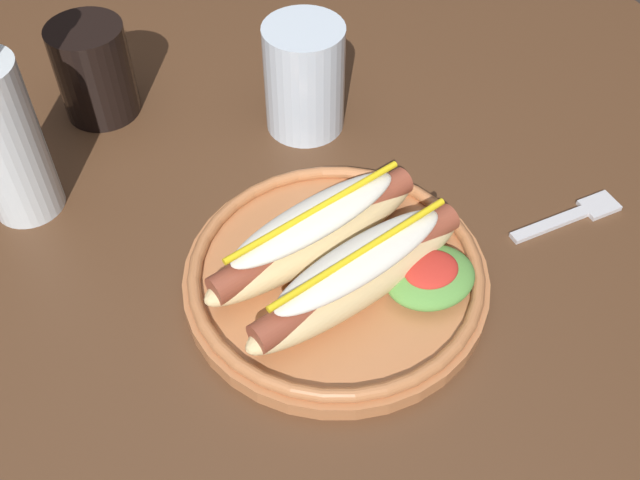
# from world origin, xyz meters

# --- Properties ---
(ground_plane) EXTENTS (8.00, 8.00, 0.00)m
(ground_plane) POSITION_xyz_m (0.00, 0.00, 0.00)
(ground_plane) COLOR #2D2826
(dining_table) EXTENTS (1.10, 0.93, 0.74)m
(dining_table) POSITION_xyz_m (0.00, 0.00, 0.63)
(dining_table) COLOR #51331E
(dining_table) RESTS_ON ground_plane
(hot_dog_plate) EXTENTS (0.27, 0.27, 0.08)m
(hot_dog_plate) POSITION_xyz_m (-0.03, -0.19, 0.77)
(hot_dog_plate) COLOR #B77042
(hot_dog_plate) RESTS_ON dining_table
(fork) EXTENTS (0.12, 0.03, 0.00)m
(fork) POSITION_xyz_m (0.22, -0.22, 0.74)
(fork) COLOR silver
(fork) RESTS_ON dining_table
(soda_cup) EXTENTS (0.08, 0.08, 0.10)m
(soda_cup) POSITION_xyz_m (-0.14, 0.16, 0.79)
(soda_cup) COLOR black
(soda_cup) RESTS_ON dining_table
(water_cup) EXTENTS (0.08, 0.08, 0.12)m
(water_cup) POSITION_xyz_m (0.05, 0.03, 0.80)
(water_cup) COLOR silver
(water_cup) RESTS_ON dining_table
(glass_bottle) EXTENTS (0.07, 0.07, 0.26)m
(glass_bottle) POSITION_xyz_m (-0.25, 0.05, 0.84)
(glass_bottle) COLOR silver
(glass_bottle) RESTS_ON dining_table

